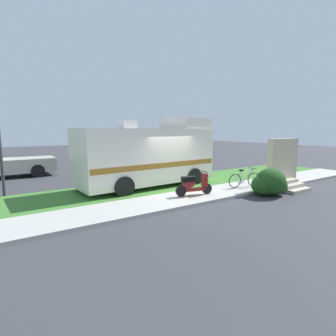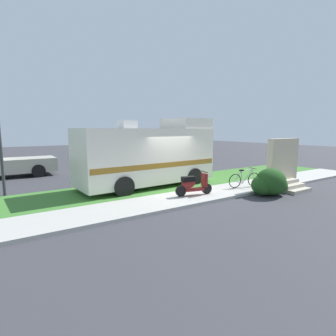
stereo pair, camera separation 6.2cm
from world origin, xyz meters
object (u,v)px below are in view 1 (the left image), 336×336
bicycle (244,179)px  motorhome_rv (149,155)px  pickup_truck_near (152,158)px  scooter (193,184)px  bottle_green (285,180)px

bicycle → motorhome_rv: bearing=139.1°
bicycle → pickup_truck_near: bearing=96.8°
scooter → pickup_truck_near: pickup_truck_near is taller
motorhome_rv → pickup_truck_near: (2.61, 4.08, -0.66)m
bicycle → bottle_green: 2.70m
pickup_truck_near → bicycle: bearing=-83.2°
motorhome_rv → bottle_green: (6.11, -3.44, -1.36)m
motorhome_rv → bicycle: 4.71m
pickup_truck_near → bottle_green: size_ratio=18.97×
bottle_green → bicycle: bearing=170.5°
pickup_truck_near → bottle_green: 8.32m
motorhome_rv → scooter: size_ratio=4.17×
bicycle → pickup_truck_near: (-0.84, 7.08, 0.45)m
scooter → pickup_truck_near: 7.30m
pickup_truck_near → scooter: bearing=-107.4°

